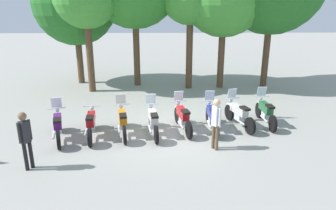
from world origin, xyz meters
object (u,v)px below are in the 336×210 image
object	(u,v)px
person_1	(25,136)
motorcycle_7	(265,111)
motorcycle_1	(91,124)
motorcycle_6	(239,114)
tree_0	(75,3)
motorcycle_5	(212,116)
motorcycle_3	(153,121)
motorcycle_2	(123,121)
motorcycle_4	(183,117)
motorcycle_0	(58,125)
person_0	(216,120)

from	to	relation	value
person_1	motorcycle_7	bearing A→B (deg)	57.93
motorcycle_1	motorcycle_7	bearing A→B (deg)	-88.28
motorcycle_6	tree_0	xyz separation A→B (m)	(-7.76, 7.14, 4.03)
motorcycle_5	motorcycle_7	world-z (taller)	same
motorcycle_1	person_1	xyz separation A→B (m)	(-1.32, -2.25, 0.52)
motorcycle_3	motorcycle_5	world-z (taller)	same
motorcycle_2	person_1	xyz separation A→B (m)	(-2.42, -2.44, 0.51)
motorcycle_1	motorcycle_4	distance (m)	3.34
motorcycle_5	tree_0	bearing A→B (deg)	40.13
motorcycle_2	motorcycle_5	bearing A→B (deg)	-93.90
motorcycle_0	motorcycle_6	bearing A→B (deg)	-97.56
motorcycle_0	motorcycle_5	size ratio (longest dim) A/B	0.97
motorcycle_3	person_1	size ratio (longest dim) A/B	1.26
motorcycle_1	motorcycle_4	xyz separation A→B (m)	(3.29, 0.55, 0.01)
motorcycle_1	motorcycle_2	xyz separation A→B (m)	(1.09, 0.19, 0.01)
motorcycle_2	motorcycle_1	bearing A→B (deg)	89.34
motorcycle_0	person_1	xyz separation A→B (m)	(-0.21, -2.06, 0.51)
person_1	motorcycle_6	bearing A→B (deg)	59.67
motorcycle_1	motorcycle_4	size ratio (longest dim) A/B	1.01
motorcycle_1	person_0	bearing A→B (deg)	-112.15
person_0	person_1	distance (m)	5.68
motorcycle_2	tree_0	size ratio (longest dim) A/B	0.32
motorcycle_6	person_1	size ratio (longest dim) A/B	1.23
motorcycle_4	person_1	world-z (taller)	person_1
motorcycle_5	tree_0	size ratio (longest dim) A/B	0.32
motorcycle_7	motorcycle_4	bearing A→B (deg)	97.40
motorcycle_4	motorcycle_6	xyz separation A→B (m)	(2.19, 0.32, 0.00)
motorcycle_5	motorcycle_1	bearing A→B (deg)	95.63
motorcycle_0	motorcycle_5	bearing A→B (deg)	-98.75
motorcycle_0	motorcycle_2	xyz separation A→B (m)	(2.20, 0.38, 0.00)
motorcycle_3	motorcycle_6	xyz separation A→B (m)	(3.29, 0.68, 0.00)
motorcycle_6	motorcycle_5	bearing A→B (deg)	88.55
motorcycle_4	person_1	bearing A→B (deg)	109.37
motorcycle_0	motorcycle_4	xyz separation A→B (m)	(4.40, 0.74, 0.00)
motorcycle_1	tree_0	bearing A→B (deg)	8.26
motorcycle_5	tree_0	distance (m)	10.77
motorcycle_1	person_1	world-z (taller)	person_1
person_0	person_1	world-z (taller)	person_1
motorcycle_0	motorcycle_3	world-z (taller)	same
motorcycle_1	motorcycle_3	bearing A→B (deg)	-92.74
motorcycle_1	motorcycle_2	world-z (taller)	motorcycle_2
motorcycle_6	tree_0	world-z (taller)	tree_0
motorcycle_3	tree_0	world-z (taller)	tree_0
motorcycle_0	person_1	size ratio (longest dim) A/B	1.22
motorcycle_1	motorcycle_2	bearing A→B (deg)	-87.78
motorcycle_2	motorcycle_3	size ratio (longest dim) A/B	1.00
motorcycle_0	motorcycle_4	bearing A→B (deg)	-97.10
motorcycle_3	motorcycle_6	size ratio (longest dim) A/B	1.02
motorcycle_1	person_1	distance (m)	2.66
motorcycle_7	tree_0	bearing A→B (deg)	50.21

